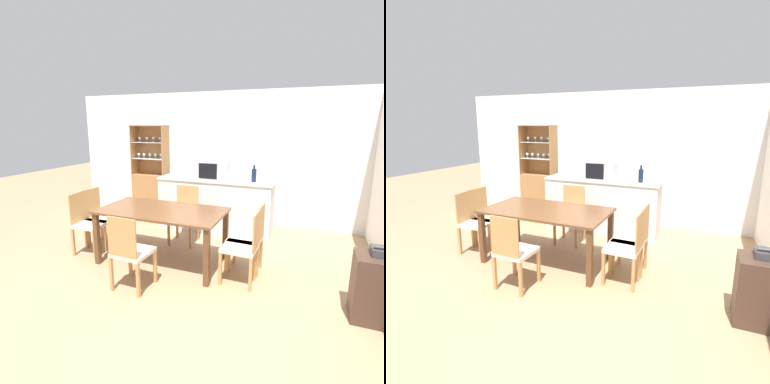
# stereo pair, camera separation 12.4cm
# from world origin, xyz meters

# --- Properties ---
(ground_plane) EXTENTS (18.00, 18.00, 0.00)m
(ground_plane) POSITION_xyz_m (0.00, 0.00, 0.00)
(ground_plane) COLOR #A37F5B
(wall_back) EXTENTS (6.80, 0.06, 2.55)m
(wall_back) POSITION_xyz_m (0.00, 2.63, 1.27)
(wall_back) COLOR white
(wall_back) RESTS_ON ground_plane
(kitchen_counter) EXTENTS (2.09, 0.57, 0.96)m
(kitchen_counter) POSITION_xyz_m (-0.02, 1.93, 0.48)
(kitchen_counter) COLOR silver
(kitchen_counter) RESTS_ON ground_plane
(display_cabinet) EXTENTS (0.77, 0.34, 1.91)m
(display_cabinet) POSITION_xyz_m (-1.64, 2.44, 0.58)
(display_cabinet) COLOR #A37042
(display_cabinet) RESTS_ON ground_plane
(dining_table) EXTENTS (1.74, 0.94, 0.77)m
(dining_table) POSITION_xyz_m (-0.30, 0.38, 0.67)
(dining_table) COLOR brown
(dining_table) RESTS_ON ground_plane
(dining_chair_head_near) EXTENTS (0.43, 0.43, 0.93)m
(dining_chair_head_near) POSITION_xyz_m (-0.30, -0.41, 0.47)
(dining_chair_head_near) COLOR beige
(dining_chair_head_near) RESTS_ON ground_plane
(dining_chair_head_far) EXTENTS (0.43, 0.43, 0.93)m
(dining_chair_head_far) POSITION_xyz_m (-0.30, 1.18, 0.47)
(dining_chair_head_far) COLOR beige
(dining_chair_head_far) RESTS_ON ground_plane
(dining_chair_side_right_far) EXTENTS (0.43, 0.43, 0.93)m
(dining_chair_side_right_far) POSITION_xyz_m (0.89, 0.52, 0.47)
(dining_chair_side_right_far) COLOR beige
(dining_chair_side_right_far) RESTS_ON ground_plane
(dining_chair_side_left_far) EXTENTS (0.42, 0.42, 0.93)m
(dining_chair_side_left_far) POSITION_xyz_m (-1.49, 0.53, 0.47)
(dining_chair_side_left_far) COLOR beige
(dining_chair_side_left_far) RESTS_ON ground_plane
(dining_chair_side_left_near) EXTENTS (0.44, 0.44, 0.93)m
(dining_chair_side_left_near) POSITION_xyz_m (-1.49, 0.24, 0.47)
(dining_chair_side_left_near) COLOR beige
(dining_chair_side_left_near) RESTS_ON ground_plane
(dining_chair_side_right_near) EXTENTS (0.42, 0.42, 0.93)m
(dining_chair_side_right_near) POSITION_xyz_m (0.89, 0.24, 0.47)
(dining_chair_side_right_near) COLOR beige
(dining_chair_side_right_near) RESTS_ON ground_plane
(microwave) EXTENTS (0.53, 0.34, 0.31)m
(microwave) POSITION_xyz_m (-0.05, 1.96, 1.11)
(microwave) COLOR #B7BABF
(microwave) RESTS_ON kitchen_counter
(wine_bottle) EXTENTS (0.08, 0.08, 0.29)m
(wine_bottle) POSITION_xyz_m (0.68, 1.91, 1.08)
(wine_bottle) COLOR #141E38
(wine_bottle) RESTS_ON kitchen_counter
(side_cabinet) EXTENTS (0.49, 0.37, 0.68)m
(side_cabinet) POSITION_xyz_m (2.31, 0.00, 0.34)
(side_cabinet) COLOR #422D23
(side_cabinet) RESTS_ON ground_plane
(telephone) EXTENTS (0.20, 0.20, 0.11)m
(telephone) POSITION_xyz_m (2.30, 0.04, 0.72)
(telephone) COLOR #38383D
(telephone) RESTS_ON side_cabinet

